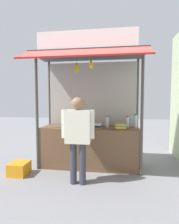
{
  "coord_description": "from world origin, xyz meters",
  "views": [
    {
      "loc": [
        0.57,
        -3.93,
        1.55
      ],
      "look_at": [
        0.0,
        0.0,
        1.26
      ],
      "focal_mm": 28.15,
      "sensor_mm": 36.0,
      "label": 1
    }
  ],
  "objects_px": {
    "water_bottle_rear_center": "(127,122)",
    "magazine_stack_left": "(97,126)",
    "water_bottle_right": "(107,122)",
    "water_bottle_back_left": "(76,122)",
    "banana_bunch_inner_left": "(77,68)",
    "water_bottle_far_right": "(136,121)",
    "vendor_person": "(78,132)",
    "banana_bunch_leftmost": "(91,65)",
    "plastic_crate": "(19,168)",
    "magazine_stack_front_left": "(120,127)",
    "water_bottle_mid_left": "(131,122)"
  },
  "relations": [
    {
      "from": "water_bottle_right",
      "to": "magazine_stack_front_left",
      "type": "bearing_deg",
      "value": -32.63
    },
    {
      "from": "water_bottle_far_right",
      "to": "magazine_stack_left",
      "type": "distance_m",
      "value": 0.9
    },
    {
      "from": "banana_bunch_leftmost",
      "to": "vendor_person",
      "type": "height_order",
      "value": "banana_bunch_leftmost"
    },
    {
      "from": "water_bottle_back_left",
      "to": "banana_bunch_inner_left",
      "type": "relative_size",
      "value": 0.77
    },
    {
      "from": "banana_bunch_leftmost",
      "to": "vendor_person",
      "type": "relative_size",
      "value": 0.16
    },
    {
      "from": "water_bottle_right",
      "to": "plastic_crate",
      "type": "height_order",
      "value": "water_bottle_right"
    },
    {
      "from": "water_bottle_rear_center",
      "to": "magazine_stack_front_left",
      "type": "bearing_deg",
      "value": -121.67
    },
    {
      "from": "water_bottle_far_right",
      "to": "magazine_stack_front_left",
      "type": "relative_size",
      "value": 0.98
    },
    {
      "from": "banana_bunch_leftmost",
      "to": "banana_bunch_inner_left",
      "type": "height_order",
      "value": "same"
    },
    {
      "from": "magazine_stack_front_left",
      "to": "vendor_person",
      "type": "xyz_separation_m",
      "value": [
        -0.78,
        -0.72,
        -0.0
      ]
    },
    {
      "from": "magazine_stack_front_left",
      "to": "water_bottle_far_right",
      "type": "bearing_deg",
      "value": 40.31
    },
    {
      "from": "water_bottle_rear_center",
      "to": "vendor_person",
      "type": "relative_size",
      "value": 0.17
    },
    {
      "from": "water_bottle_far_right",
      "to": "magazine_stack_left",
      "type": "bearing_deg",
      "value": -161.57
    },
    {
      "from": "magazine_stack_front_left",
      "to": "magazine_stack_left",
      "type": "bearing_deg",
      "value": 178.61
    },
    {
      "from": "banana_bunch_inner_left",
      "to": "plastic_crate",
      "type": "distance_m",
      "value": 2.36
    },
    {
      "from": "water_bottle_rear_center",
      "to": "vendor_person",
      "type": "distance_m",
      "value": 1.36
    },
    {
      "from": "magazine_stack_left",
      "to": "banana_bunch_leftmost",
      "type": "height_order",
      "value": "banana_bunch_leftmost"
    },
    {
      "from": "water_bottle_mid_left",
      "to": "vendor_person",
      "type": "distance_m",
      "value": 1.51
    },
    {
      "from": "water_bottle_far_right",
      "to": "water_bottle_right",
      "type": "height_order",
      "value": "water_bottle_far_right"
    },
    {
      "from": "water_bottle_rear_center",
      "to": "banana_bunch_leftmost",
      "type": "bearing_deg",
      "value": -144.07
    },
    {
      "from": "water_bottle_back_left",
      "to": "vendor_person",
      "type": "distance_m",
      "value": 0.94
    },
    {
      "from": "water_bottle_right",
      "to": "water_bottle_back_left",
      "type": "distance_m",
      "value": 0.72
    },
    {
      "from": "water_bottle_far_right",
      "to": "vendor_person",
      "type": "distance_m",
      "value": 1.52
    },
    {
      "from": "water_bottle_far_right",
      "to": "plastic_crate",
      "type": "height_order",
      "value": "water_bottle_far_right"
    },
    {
      "from": "water_bottle_mid_left",
      "to": "banana_bunch_leftmost",
      "type": "bearing_deg",
      "value": -141.68
    },
    {
      "from": "water_bottle_mid_left",
      "to": "magazine_stack_left",
      "type": "bearing_deg",
      "value": -153.6
    },
    {
      "from": "magazine_stack_left",
      "to": "water_bottle_rear_center",
      "type": "bearing_deg",
      "value": 20.9
    },
    {
      "from": "water_bottle_mid_left",
      "to": "magazine_stack_left",
      "type": "height_order",
      "value": "water_bottle_mid_left"
    },
    {
      "from": "magazine_stack_front_left",
      "to": "vendor_person",
      "type": "distance_m",
      "value": 1.06
    },
    {
      "from": "vendor_person",
      "to": "water_bottle_mid_left",
      "type": "bearing_deg",
      "value": 46.02
    },
    {
      "from": "water_bottle_right",
      "to": "water_bottle_rear_center",
      "type": "bearing_deg",
      "value": 9.33
    },
    {
      "from": "magazine_stack_left",
      "to": "plastic_crate",
      "type": "height_order",
      "value": "magazine_stack_left"
    },
    {
      "from": "vendor_person",
      "to": "plastic_crate",
      "type": "bearing_deg",
      "value": 169.65
    },
    {
      "from": "magazine_stack_front_left",
      "to": "magazine_stack_left",
      "type": "relative_size",
      "value": 1.14
    },
    {
      "from": "water_bottle_far_right",
      "to": "water_bottle_back_left",
      "type": "xyz_separation_m",
      "value": [
        -1.36,
        -0.1,
        -0.03
      ]
    },
    {
      "from": "water_bottle_rear_center",
      "to": "vendor_person",
      "type": "xyz_separation_m",
      "value": [
        -0.94,
        -0.99,
        -0.08
      ]
    },
    {
      "from": "water_bottle_rear_center",
      "to": "magazine_stack_left",
      "type": "distance_m",
      "value": 0.71
    },
    {
      "from": "water_bottle_mid_left",
      "to": "magazine_stack_front_left",
      "type": "bearing_deg",
      "value": -123.19
    },
    {
      "from": "water_bottle_mid_left",
      "to": "vendor_person",
      "type": "height_order",
      "value": "vendor_person"
    },
    {
      "from": "water_bottle_rear_center",
      "to": "water_bottle_far_right",
      "type": "bearing_deg",
      "value": 8.93
    },
    {
      "from": "banana_bunch_inner_left",
      "to": "water_bottle_right",
      "type": "bearing_deg",
      "value": 38.84
    },
    {
      "from": "banana_bunch_leftmost",
      "to": "magazine_stack_left",
      "type": "bearing_deg",
      "value": 71.48
    },
    {
      "from": "water_bottle_far_right",
      "to": "banana_bunch_leftmost",
      "type": "bearing_deg",
      "value": -148.41
    },
    {
      "from": "water_bottle_back_left",
      "to": "banana_bunch_inner_left",
      "type": "distance_m",
      "value": 1.25
    },
    {
      "from": "banana_bunch_inner_left",
      "to": "magazine_stack_left",
      "type": "bearing_deg",
      "value": 37.58
    },
    {
      "from": "water_bottle_far_right",
      "to": "water_bottle_back_left",
      "type": "relative_size",
      "value": 1.25
    },
    {
      "from": "banana_bunch_inner_left",
      "to": "vendor_person",
      "type": "height_order",
      "value": "banana_bunch_inner_left"
    },
    {
      "from": "water_bottle_back_left",
      "to": "banana_bunch_leftmost",
      "type": "relative_size",
      "value": 0.96
    },
    {
      "from": "banana_bunch_leftmost",
      "to": "water_bottle_rear_center",
      "type": "bearing_deg",
      "value": 35.93
    },
    {
      "from": "water_bottle_far_right",
      "to": "magazine_stack_front_left",
      "type": "distance_m",
      "value": 0.46
    }
  ]
}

